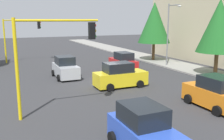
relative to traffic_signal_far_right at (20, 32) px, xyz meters
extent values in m
plane|color=#353538|center=(14.00, 5.65, -3.80)|extent=(120.00, 120.00, 0.00)
cube|color=gray|center=(9.00, 16.15, -3.73)|extent=(80.00, 4.00, 0.15)
cylinder|color=yellow|center=(0.00, -1.85, -1.13)|extent=(0.18, 0.18, 5.35)
cylinder|color=yellow|center=(0.00, 0.40, 1.40)|extent=(0.12, 4.50, 0.12)
cube|color=black|center=(0.00, 2.29, 0.82)|extent=(0.36, 0.32, 0.96)
sphere|color=red|center=(0.00, 2.47, 1.12)|extent=(0.18, 0.18, 0.18)
sphere|color=yellow|center=(0.00, 2.47, 0.82)|extent=(0.18, 0.18, 0.18)
sphere|color=green|center=(0.00, 2.47, 0.52)|extent=(0.18, 0.18, 0.18)
cylinder|color=yellow|center=(20.00, -1.85, -1.10)|extent=(0.18, 0.18, 5.40)
cylinder|color=yellow|center=(20.00, 0.40, 1.45)|extent=(0.12, 4.50, 0.12)
cube|color=black|center=(20.00, 2.29, 0.87)|extent=(0.36, 0.32, 0.96)
sphere|color=red|center=(20.00, 2.47, 1.17)|extent=(0.18, 0.18, 0.18)
sphere|color=yellow|center=(20.00, 2.47, 0.87)|extent=(0.18, 0.18, 0.18)
sphere|color=green|center=(20.00, 2.47, 0.57)|extent=(0.18, 0.18, 0.18)
cylinder|color=slate|center=(10.00, 14.85, -0.30)|extent=(0.14, 0.14, 7.00)
cylinder|color=slate|center=(10.90, 14.85, 3.00)|extent=(1.80, 0.10, 0.10)
ellipsoid|color=silver|center=(11.80, 14.85, 2.85)|extent=(0.56, 0.28, 0.20)
cylinder|color=brown|center=(6.00, 15.65, -2.53)|extent=(0.36, 0.36, 2.55)
cone|color=#1E6023|center=(6.00, 15.65, 1.11)|extent=(4.09, 4.09, 5.11)
cylinder|color=brown|center=(16.00, 16.15, -2.57)|extent=(0.36, 0.36, 2.46)
cone|color=#1E6023|center=(16.00, 16.15, 0.92)|extent=(3.94, 3.94, 4.92)
cube|color=yellow|center=(16.00, 6.06, -3.11)|extent=(1.71, 4.14, 1.05)
cube|color=black|center=(16.00, 5.85, -2.21)|extent=(1.50, 2.15, 0.76)
cylinder|color=black|center=(15.09, 7.34, -3.50)|extent=(0.20, 0.60, 0.60)
cylinder|color=black|center=(16.91, 7.34, -3.50)|extent=(0.20, 0.60, 0.60)
cylinder|color=black|center=(15.09, 4.78, -3.50)|extent=(0.20, 0.60, 0.60)
cylinder|color=black|center=(16.91, 4.78, -3.50)|extent=(0.20, 0.60, 0.60)
cube|color=red|center=(10.24, 9.14, -3.11)|extent=(3.84, 1.62, 1.05)
cube|color=black|center=(10.44, 9.14, -2.21)|extent=(2.00, 1.43, 0.76)
cylinder|color=black|center=(9.05, 8.27, -3.50)|extent=(0.60, 0.20, 0.60)
cylinder|color=black|center=(9.05, 10.01, -3.50)|extent=(0.60, 0.20, 0.60)
cylinder|color=black|center=(11.43, 8.27, -3.50)|extent=(0.60, 0.20, 0.60)
cylinder|color=black|center=(11.43, 10.01, -3.50)|extent=(0.60, 0.20, 0.60)
cube|color=blue|center=(25.73, 2.40, -3.11)|extent=(3.64, 1.68, 1.05)
cube|color=black|center=(25.54, 2.40, -2.21)|extent=(1.89, 1.47, 0.76)
cylinder|color=black|center=(24.60, 3.30, -3.50)|extent=(0.60, 0.20, 0.60)
cylinder|color=black|center=(24.60, 1.50, -3.50)|extent=(0.60, 0.20, 0.60)
cube|color=#B2B5BA|center=(11.01, 2.86, -3.11)|extent=(3.77, 1.74, 1.05)
cube|color=black|center=(10.82, 2.86, -2.21)|extent=(1.96, 1.53, 0.76)
cylinder|color=black|center=(12.18, 3.79, -3.50)|extent=(0.60, 0.20, 0.60)
cylinder|color=black|center=(12.18, 1.94, -3.50)|extent=(0.60, 0.20, 0.60)
cylinder|color=black|center=(9.84, 3.79, -3.50)|extent=(0.60, 0.20, 0.60)
cylinder|color=black|center=(9.84, 1.94, -3.50)|extent=(0.60, 0.20, 0.60)
cube|color=orange|center=(22.71, 9.16, -3.11)|extent=(3.87, 1.77, 1.05)
cube|color=black|center=(22.91, 9.16, -2.21)|extent=(2.01, 1.56, 0.76)
cylinder|color=black|center=(21.51, 8.21, -3.50)|extent=(0.60, 0.20, 0.60)
cylinder|color=black|center=(21.51, 10.10, -3.50)|extent=(0.60, 0.20, 0.60)
cylinder|color=black|center=(23.91, 8.21, -3.50)|extent=(0.60, 0.20, 0.60)
camera|label=1|loc=(33.90, -2.65, 1.50)|focal=41.12mm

